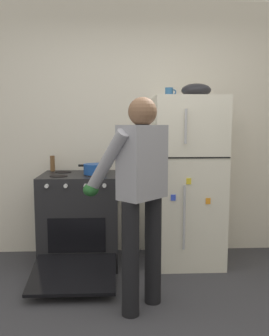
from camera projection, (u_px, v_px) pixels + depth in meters
The scene contains 8 objects.
kitchen_wall_back at pixel (137, 129), 3.92m from camera, with size 6.00×0.10×2.70m, color silver.
refrigerator at pixel (186, 181), 3.63m from camera, with size 0.68×0.72×1.67m.
stove_range at pixel (80, 220), 3.61m from camera, with size 0.76×1.22×0.92m.
person_cook at pixel (139, 186), 2.66m from camera, with size 0.64×0.67×1.60m.
red_pot at pixel (95, 169), 3.52m from camera, with size 0.33×0.23×0.10m.
coffee_mug at pixel (169, 93), 3.56m from camera, with size 0.11×0.08×0.10m.
pepper_mill at pixel (52, 163), 3.74m from camera, with size 0.05×0.05×0.16m, color brown.
mixing_bowl at pixel (196, 90), 3.52m from camera, with size 0.29×0.29×0.13m, color black.
Camera 1 is at (-0.21, -1.99, 1.40)m, focal length 38.29 mm.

